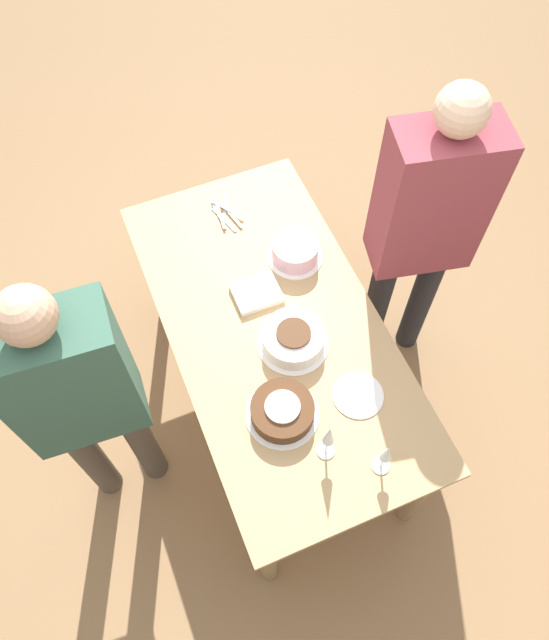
% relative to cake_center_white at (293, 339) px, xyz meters
% --- Properties ---
extents(ground_plane, '(12.00, 12.00, 0.00)m').
position_rel_cake_center_white_xyz_m(ground_plane, '(-0.10, -0.04, -0.80)').
color(ground_plane, '#8E6B47').
extents(dining_table, '(1.63, 0.82, 0.76)m').
position_rel_cake_center_white_xyz_m(dining_table, '(-0.10, -0.04, -0.16)').
color(dining_table, tan).
rests_on(dining_table, ground_plane).
extents(cake_center_white, '(0.28, 0.28, 0.09)m').
position_rel_cake_center_white_xyz_m(cake_center_white, '(0.00, 0.00, 0.00)').
color(cake_center_white, white).
rests_on(cake_center_white, dining_table).
extents(cake_front_chocolate, '(0.27, 0.27, 0.09)m').
position_rel_cake_center_white_xyz_m(cake_front_chocolate, '(0.26, -0.15, -0.00)').
color(cake_front_chocolate, white).
rests_on(cake_front_chocolate, dining_table).
extents(cake_back_decorated, '(0.23, 0.23, 0.09)m').
position_rel_cake_center_white_xyz_m(cake_back_decorated, '(-0.38, 0.17, 0.00)').
color(cake_back_decorated, white).
rests_on(cake_back_decorated, dining_table).
extents(wine_glass_near, '(0.07, 0.07, 0.23)m').
position_rel_cake_center_white_xyz_m(wine_glass_near, '(0.44, -0.06, 0.11)').
color(wine_glass_near, silver).
rests_on(wine_glass_near, dining_table).
extents(wine_glass_far, '(0.07, 0.07, 0.19)m').
position_rel_cake_center_white_xyz_m(wine_glass_far, '(0.57, 0.09, 0.09)').
color(wine_glass_far, silver).
rests_on(wine_glass_far, dining_table).
extents(dessert_plate_right, '(0.19, 0.19, 0.01)m').
position_rel_cake_center_white_xyz_m(dessert_plate_right, '(0.29, 0.14, -0.04)').
color(dessert_plate_right, silver).
rests_on(dessert_plate_right, dining_table).
extents(fork_pile, '(0.21, 0.12, 0.02)m').
position_rel_cake_center_white_xyz_m(fork_pile, '(-0.71, -0.02, -0.03)').
color(fork_pile, silver).
rests_on(fork_pile, dining_table).
extents(napkin_stack, '(0.15, 0.19, 0.03)m').
position_rel_cake_center_white_xyz_m(napkin_stack, '(-0.26, -0.05, -0.03)').
color(napkin_stack, silver).
rests_on(napkin_stack, dining_table).
extents(person_cutting, '(0.24, 0.41, 1.58)m').
position_rel_cake_center_white_xyz_m(person_cutting, '(-0.01, -0.80, 0.15)').
color(person_cutting, '#4C4238').
rests_on(person_cutting, ground_plane).
extents(person_watching, '(0.30, 0.44, 1.65)m').
position_rel_cake_center_white_xyz_m(person_watching, '(-0.18, 0.64, 0.19)').
color(person_watching, '#232328').
rests_on(person_watching, ground_plane).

